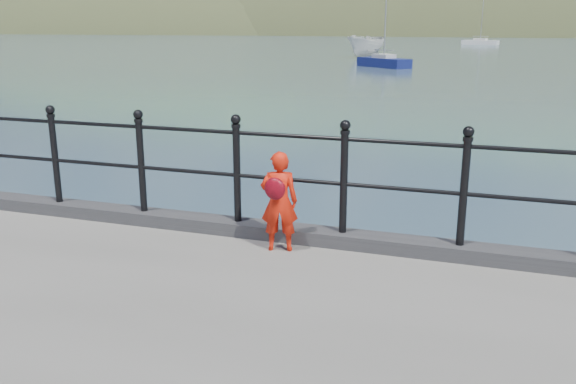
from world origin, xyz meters
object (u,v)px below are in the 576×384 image
(railing, at_px, (289,166))
(sailboat_port, at_px, (384,63))
(child, at_px, (279,201))
(sailboat_deep, at_px, (480,43))
(launch_white, at_px, (366,46))

(railing, xyz_separation_m, sailboat_port, (-6.21, 41.82, -1.48))
(railing, xyz_separation_m, child, (0.01, -0.34, -0.29))
(railing, height_order, sailboat_deep, sailboat_deep)
(child, relative_size, sailboat_port, 0.15)
(child, distance_m, launch_white, 56.24)
(child, relative_size, launch_white, 0.18)
(railing, height_order, sailboat_port, sailboat_port)
(sailboat_port, bearing_deg, launch_white, 146.91)
(railing, distance_m, launch_white, 55.91)
(railing, distance_m, child, 0.45)
(sailboat_deep, bearing_deg, sailboat_port, -78.72)
(sailboat_port, bearing_deg, sailboat_deep, 124.01)
(railing, height_order, child, railing)
(railing, relative_size, child, 17.28)
(sailboat_deep, bearing_deg, child, -72.57)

